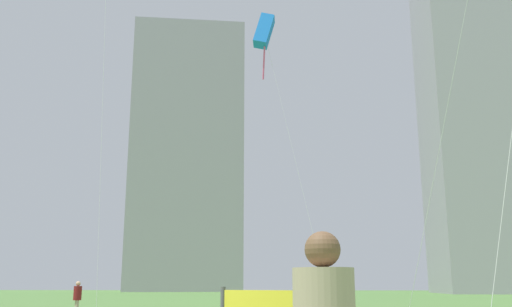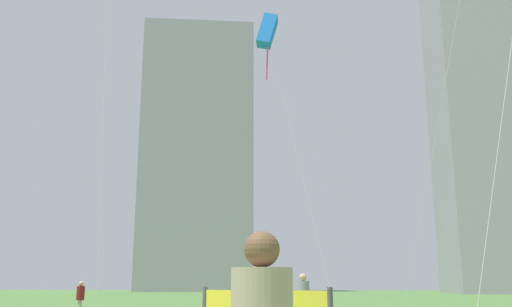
{
  "view_description": "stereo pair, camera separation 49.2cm",
  "coord_description": "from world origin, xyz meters",
  "px_view_note": "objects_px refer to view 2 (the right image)",
  "views": [
    {
      "loc": [
        2.14,
        -9.03,
        1.5
      ],
      "look_at": [
        -0.14,
        13.51,
        6.8
      ],
      "focal_mm": 39.34,
      "sensor_mm": 36.0,
      "label": 1
    },
    {
      "loc": [
        2.63,
        -8.97,
        1.5
      ],
      "look_at": [
        -0.14,
        13.51,
        6.8
      ],
      "focal_mm": 39.34,
      "sensor_mm": 36.0,
      "label": 2
    }
  ],
  "objects_px": {
    "person_standing_3": "(80,297)",
    "kite_flying_4": "(267,32)",
    "distant_highrise_1": "(488,78)",
    "person_standing_2": "(303,298)",
    "distant_highrise_0": "(197,159)"
  },
  "relations": [
    {
      "from": "person_standing_3",
      "to": "distant_highrise_1",
      "type": "relative_size",
      "value": 0.02
    },
    {
      "from": "person_standing_3",
      "to": "kite_flying_4",
      "type": "bearing_deg",
      "value": 94.04
    },
    {
      "from": "person_standing_3",
      "to": "distant_highrise_1",
      "type": "distance_m",
      "value": 94.71
    },
    {
      "from": "person_standing_3",
      "to": "kite_flying_4",
      "type": "relative_size",
      "value": 0.09
    },
    {
      "from": "kite_flying_4",
      "to": "person_standing_3",
      "type": "bearing_deg",
      "value": -142.84
    },
    {
      "from": "distant_highrise_0",
      "to": "person_standing_3",
      "type": "bearing_deg",
      "value": -91.9
    },
    {
      "from": "kite_flying_4",
      "to": "distant_highrise_1",
      "type": "xyz_separation_m",
      "value": [
        33.73,
        70.14,
        21.93
      ]
    },
    {
      "from": "person_standing_2",
      "to": "kite_flying_4",
      "type": "height_order",
      "value": "kite_flying_4"
    },
    {
      "from": "distant_highrise_1",
      "to": "person_standing_2",
      "type": "bearing_deg",
      "value": -109.29
    },
    {
      "from": "person_standing_2",
      "to": "kite_flying_4",
      "type": "distance_m",
      "value": 20.12
    },
    {
      "from": "distant_highrise_1",
      "to": "distant_highrise_0",
      "type": "bearing_deg",
      "value": 160.4
    },
    {
      "from": "distant_highrise_1",
      "to": "person_standing_3",
      "type": "bearing_deg",
      "value": -117.3
    },
    {
      "from": "person_standing_3",
      "to": "distant_highrise_1",
      "type": "height_order",
      "value": "distant_highrise_1"
    },
    {
      "from": "person_standing_2",
      "to": "distant_highrise_1",
      "type": "xyz_separation_m",
      "value": [
        31.32,
        82.79,
        37.39
      ]
    },
    {
      "from": "person_standing_2",
      "to": "person_standing_3",
      "type": "xyz_separation_m",
      "value": [
        -10.48,
        6.54,
        -0.12
      ]
    }
  ]
}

